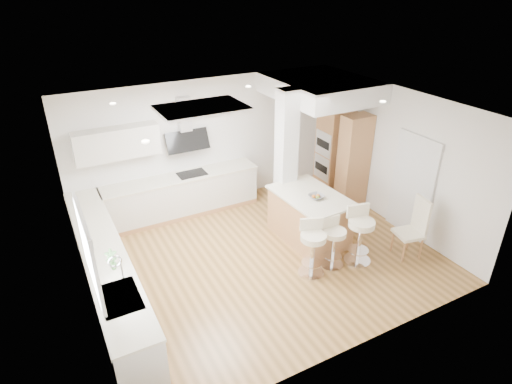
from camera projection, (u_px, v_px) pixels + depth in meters
ground at (262, 256)px, 7.95m from camera, size 6.00×6.00×0.00m
ceiling at (262, 256)px, 7.95m from camera, size 6.00×5.00×0.02m
wall_back at (207, 143)px, 9.27m from camera, size 6.00×0.04×2.80m
wall_left at (78, 234)px, 6.05m from camera, size 0.04×5.00×2.80m
wall_right at (394, 157)px, 8.56m from camera, size 0.04×5.00×2.80m
skylight at (202, 108)px, 6.82m from camera, size 4.10×2.10×0.06m
window_left at (88, 249)px, 5.23m from camera, size 0.06×1.28×1.07m
doorway_right at (412, 187)px, 8.27m from camera, size 0.05×1.00×2.10m
counter_left at (107, 272)px, 6.79m from camera, size 0.63×4.50×1.35m
counter_back at (174, 186)px, 8.99m from camera, size 3.62×0.63×2.50m
pillar at (286, 159)px, 8.49m from camera, size 0.35×0.35×2.80m
soffit at (320, 88)px, 8.73m from camera, size 1.78×2.20×0.40m
oven_column at (341, 156)px, 9.55m from camera, size 0.63×1.21×2.10m
peninsula at (309, 217)px, 8.28m from camera, size 1.13×1.64×1.04m
bar_stool_a at (312, 245)px, 7.25m from camera, size 0.59×0.59×1.02m
bar_stool_b at (333, 240)px, 7.48m from camera, size 0.43×0.43×0.94m
bar_stool_c at (360, 232)px, 7.56m from camera, size 0.58×0.58×1.09m
dining_chair at (415, 226)px, 7.73m from camera, size 0.53×0.53×1.17m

